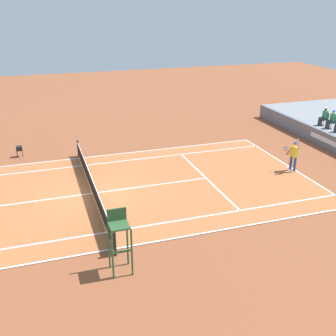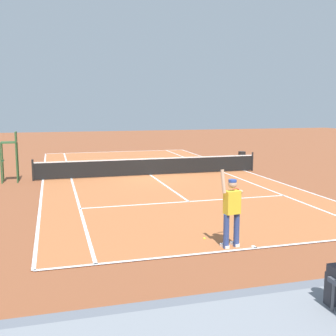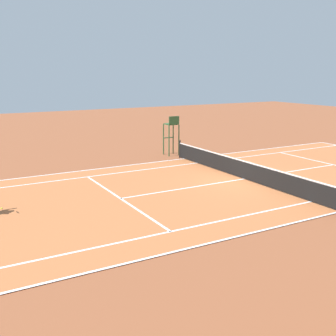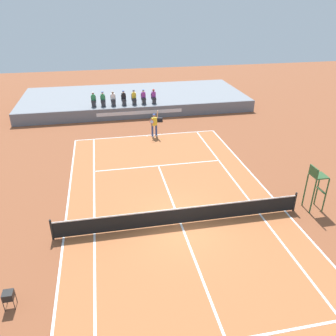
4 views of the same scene
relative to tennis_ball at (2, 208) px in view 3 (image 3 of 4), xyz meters
name	(u,v)px [view 3 (image 3 of 4)]	position (x,y,z in m)	size (l,w,h in m)	color
ground_plane	(243,179)	(-1.02, -10.82, -0.03)	(80.00, 80.00, 0.00)	brown
court	(243,179)	(-1.02, -10.82, -0.02)	(11.08, 23.88, 0.03)	#B76638
net	(244,169)	(-1.02, -10.82, 0.49)	(11.98, 0.10, 1.07)	black
tennis_ball	(2,208)	(0.00, 0.00, 0.00)	(0.07, 0.07, 0.07)	#D1E533
umpire_chair	(172,130)	(5.91, -10.82, 1.52)	(0.77, 0.77, 2.44)	#2D562D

